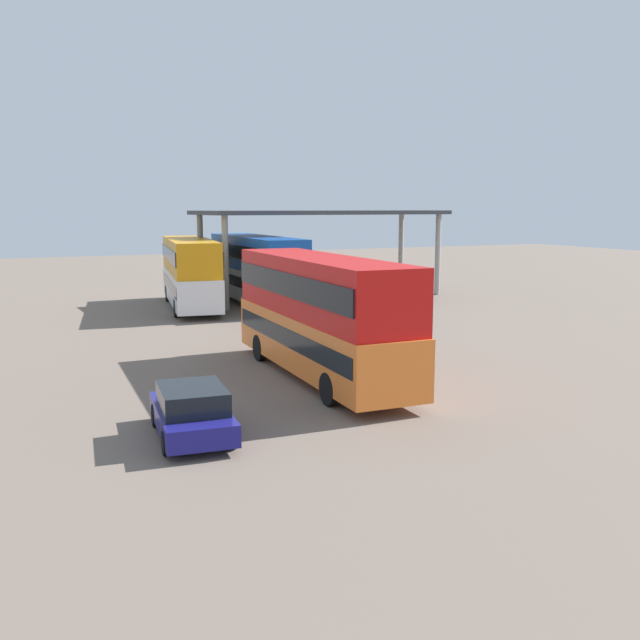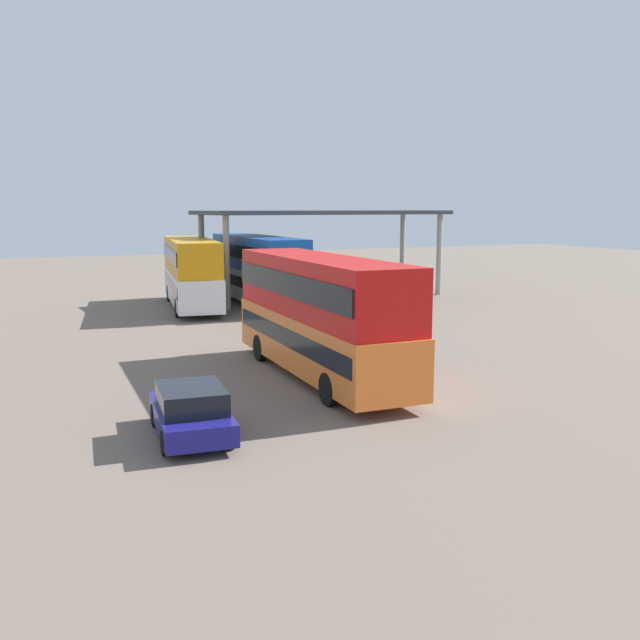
% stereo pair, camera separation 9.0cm
% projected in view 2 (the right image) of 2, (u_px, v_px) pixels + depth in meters
% --- Properties ---
extents(ground_plane, '(140.00, 140.00, 0.00)m').
position_uv_depth(ground_plane, '(365.00, 398.00, 21.40)').
color(ground_plane, '#706155').
extents(double_decker_main, '(2.82, 10.85, 4.15)m').
position_uv_depth(double_decker_main, '(320.00, 312.00, 23.65)').
color(double_decker_main, orange).
rests_on(double_decker_main, ground_plane).
extents(parked_hatchback, '(2.08, 3.95, 1.35)m').
position_uv_depth(parked_hatchback, '(191.00, 412.00, 17.61)').
color(parked_hatchback, navy).
rests_on(parked_hatchback, ground_plane).
extents(double_decker_near_canopy, '(4.02, 11.05, 4.01)m').
position_uv_depth(double_decker_near_canopy, '(191.00, 270.00, 40.29)').
color(double_decker_near_canopy, white).
rests_on(double_decker_near_canopy, ground_plane).
extents(double_decker_mid_row, '(2.72, 11.49, 4.12)m').
position_uv_depth(double_decker_mid_row, '(258.00, 267.00, 41.66)').
color(double_decker_mid_row, silver).
rests_on(double_decker_mid_row, ground_plane).
extents(depot_canopy, '(16.62, 6.53, 5.62)m').
position_uv_depth(depot_canopy, '(325.00, 217.00, 44.31)').
color(depot_canopy, '#33353A').
rests_on(depot_canopy, ground_plane).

